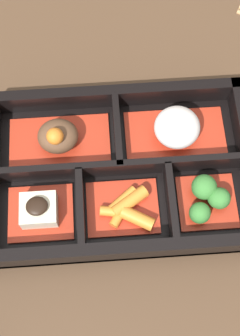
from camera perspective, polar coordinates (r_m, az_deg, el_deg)
name	(u,v)px	position (r m, az deg, el deg)	size (l,w,h in m)	color
ground_plane	(120,175)	(0.59, 0.00, -0.90)	(3.00, 3.00, 0.00)	#4C3523
bento_base	(120,174)	(0.58, 0.00, -0.73)	(0.32, 0.21, 0.01)	black
bento_rim	(120,171)	(0.57, 0.04, -0.35)	(0.32, 0.21, 0.04)	black
bowl_stew	(58,139)	(0.58, -7.51, 3.58)	(0.13, 0.07, 0.05)	#B22D19
bowl_rice	(177,130)	(0.58, 6.91, 4.68)	(0.13, 0.07, 0.05)	#B22D19
bowl_tofu	(40,211)	(0.56, -9.77, -5.19)	(0.08, 0.07, 0.04)	#B22D19
bowl_carrots	(127,208)	(0.55, 0.85, -4.90)	(0.09, 0.07, 0.02)	#B22D19
bowl_greens	(209,198)	(0.56, 10.79, -3.66)	(0.07, 0.07, 0.04)	#B22D19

